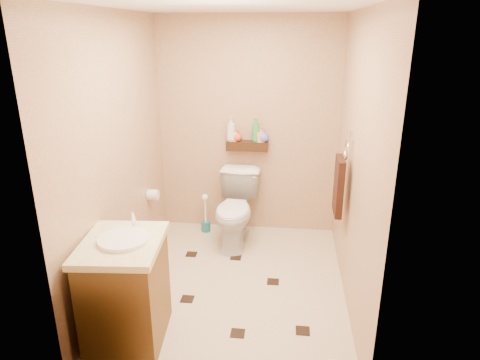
# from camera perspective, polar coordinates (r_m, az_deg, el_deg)

# --- Properties ---
(ground) EXTENTS (2.50, 2.50, 0.00)m
(ground) POSITION_cam_1_polar(r_m,az_deg,el_deg) (4.09, -0.77, -13.74)
(ground) COLOR beige
(ground) RESTS_ON ground
(wall_back) EXTENTS (2.00, 0.04, 2.40)m
(wall_back) POSITION_cam_1_polar(r_m,az_deg,el_deg) (4.77, 1.07, 6.92)
(wall_back) COLOR tan
(wall_back) RESTS_ON ground
(wall_front) EXTENTS (2.00, 0.04, 2.40)m
(wall_front) POSITION_cam_1_polar(r_m,az_deg,el_deg) (2.42, -4.66, -6.03)
(wall_front) COLOR tan
(wall_front) RESTS_ON ground
(wall_left) EXTENTS (0.04, 2.50, 2.40)m
(wall_left) POSITION_cam_1_polar(r_m,az_deg,el_deg) (3.83, -15.90, 2.97)
(wall_left) COLOR tan
(wall_left) RESTS_ON ground
(wall_right) EXTENTS (0.04, 2.50, 2.40)m
(wall_right) POSITION_cam_1_polar(r_m,az_deg,el_deg) (3.59, 15.19, 1.96)
(wall_right) COLOR tan
(wall_right) RESTS_ON ground
(ceiling) EXTENTS (2.00, 2.50, 0.02)m
(ceiling) POSITION_cam_1_polar(r_m,az_deg,el_deg) (3.42, -0.97, 22.18)
(ceiling) COLOR white
(ceiling) RESTS_ON wall_back
(wall_shelf) EXTENTS (0.46, 0.14, 0.10)m
(wall_shelf) POSITION_cam_1_polar(r_m,az_deg,el_deg) (4.74, 0.96, 4.59)
(wall_shelf) COLOR #321D0D
(wall_shelf) RESTS_ON wall_back
(floor_accents) EXTENTS (1.25, 1.28, 0.01)m
(floor_accents) POSITION_cam_1_polar(r_m,az_deg,el_deg) (4.02, -0.57, -14.32)
(floor_accents) COLOR black
(floor_accents) RESTS_ON ground
(toilet) EXTENTS (0.48, 0.79, 0.78)m
(toilet) POSITION_cam_1_polar(r_m,az_deg,el_deg) (4.64, -0.58, -3.97)
(toilet) COLOR white
(toilet) RESTS_ON ground
(vanity) EXTENTS (0.61, 0.72, 0.96)m
(vanity) POSITION_cam_1_polar(r_m,az_deg,el_deg) (3.36, -14.94, -13.95)
(vanity) COLOR brown
(vanity) RESTS_ON ground
(toilet_brush) EXTENTS (0.11, 0.11, 0.46)m
(toilet_brush) POSITION_cam_1_polar(r_m,az_deg,el_deg) (5.00, -4.60, -5.11)
(toilet_brush) COLOR #1C6C70
(toilet_brush) RESTS_ON ground
(towel_ring) EXTENTS (0.12, 0.30, 0.76)m
(towel_ring) POSITION_cam_1_polar(r_m,az_deg,el_deg) (3.89, 13.10, -0.46)
(towel_ring) COLOR silver
(towel_ring) RESTS_ON wall_right
(toilet_paper) EXTENTS (0.12, 0.11, 0.12)m
(toilet_paper) POSITION_cam_1_polar(r_m,az_deg,el_deg) (4.57, -11.53, -1.92)
(toilet_paper) COLOR white
(toilet_paper) RESTS_ON wall_left
(bottle_a) EXTENTS (0.12, 0.12, 0.27)m
(bottle_a) POSITION_cam_1_polar(r_m,az_deg,el_deg) (4.72, -1.19, 6.84)
(bottle_a) COLOR silver
(bottle_a) RESTS_ON wall_shelf
(bottle_b) EXTENTS (0.08, 0.08, 0.15)m
(bottle_b) POSITION_cam_1_polar(r_m,az_deg,el_deg) (4.73, -0.85, 6.11)
(bottle_b) COLOR yellow
(bottle_b) RESTS_ON wall_shelf
(bottle_c) EXTENTS (0.13, 0.13, 0.13)m
(bottle_c) POSITION_cam_1_polar(r_m,az_deg,el_deg) (4.72, -0.34, 5.96)
(bottle_c) COLOR #DC4419
(bottle_c) RESTS_ON wall_shelf
(bottle_d) EXTENTS (0.14, 0.14, 0.25)m
(bottle_d) POSITION_cam_1_polar(r_m,az_deg,el_deg) (4.69, 2.17, 6.65)
(bottle_d) COLOR #2F8D40
(bottle_d) RESTS_ON wall_shelf
(bottle_e) EXTENTS (0.09, 0.09, 0.17)m
(bottle_e) POSITION_cam_1_polar(r_m,az_deg,el_deg) (4.70, 2.77, 6.15)
(bottle_e) COLOR #FF8A54
(bottle_e) RESTS_ON wall_shelf
(bottle_f) EXTENTS (0.15, 0.15, 0.14)m
(bottle_f) POSITION_cam_1_polar(r_m,az_deg,el_deg) (4.70, 3.18, 5.94)
(bottle_f) COLOR #5563D6
(bottle_f) RESTS_ON wall_shelf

